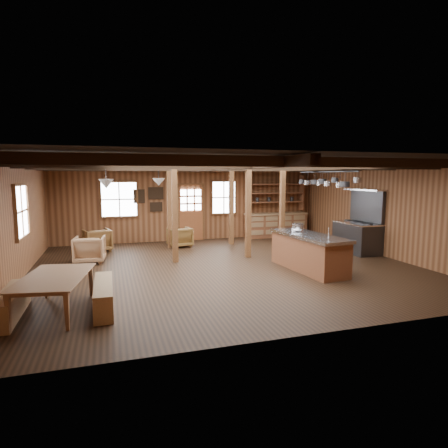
{
  "coord_description": "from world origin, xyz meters",
  "views": [
    {
      "loc": [
        -2.95,
        -9.38,
        2.44
      ],
      "look_at": [
        0.06,
        0.38,
        1.12
      ],
      "focal_mm": 30.0,
      "sensor_mm": 36.0,
      "label": 1
    }
  ],
  "objects_px": {
    "armchair_b": "(180,237)",
    "armchair_c": "(90,250)",
    "kitchen_island": "(308,252)",
    "dining_table": "(57,294)",
    "commercial_range": "(359,232)",
    "armchair_a": "(97,240)"
  },
  "relations": [
    {
      "from": "kitchen_island",
      "to": "armchair_a",
      "type": "relative_size",
      "value": 3.19
    },
    {
      "from": "armchair_a",
      "to": "armchair_c",
      "type": "xyz_separation_m",
      "value": [
        -0.17,
        -1.6,
        0.01
      ]
    },
    {
      "from": "armchair_b",
      "to": "armchair_c",
      "type": "xyz_separation_m",
      "value": [
        -2.86,
        -1.59,
        0.04
      ]
    },
    {
      "from": "commercial_range",
      "to": "dining_table",
      "type": "relative_size",
      "value": 1.06
    },
    {
      "from": "kitchen_island",
      "to": "commercial_range",
      "type": "height_order",
      "value": "commercial_range"
    },
    {
      "from": "commercial_range",
      "to": "armchair_c",
      "type": "height_order",
      "value": "commercial_range"
    },
    {
      "from": "kitchen_island",
      "to": "dining_table",
      "type": "distance_m",
      "value": 6.02
    },
    {
      "from": "armchair_c",
      "to": "armchair_a",
      "type": "bearing_deg",
      "value": -90.23
    },
    {
      "from": "kitchen_island",
      "to": "armchair_c",
      "type": "relative_size",
      "value": 3.12
    },
    {
      "from": "kitchen_island",
      "to": "dining_table",
      "type": "relative_size",
      "value": 1.35
    },
    {
      "from": "armchair_c",
      "to": "kitchen_island",
      "type": "bearing_deg",
      "value": 160.92
    },
    {
      "from": "armchair_a",
      "to": "armchair_c",
      "type": "bearing_deg",
      "value": 68.53
    },
    {
      "from": "armchair_b",
      "to": "armchair_c",
      "type": "distance_m",
      "value": 3.28
    },
    {
      "from": "armchair_b",
      "to": "armchair_a",
      "type": "bearing_deg",
      "value": -11.78
    },
    {
      "from": "kitchen_island",
      "to": "commercial_range",
      "type": "bearing_deg",
      "value": 24.93
    },
    {
      "from": "kitchen_island",
      "to": "armchair_b",
      "type": "bearing_deg",
      "value": 117.12
    },
    {
      "from": "armchair_b",
      "to": "dining_table",
      "type": "bearing_deg",
      "value": 48.09
    },
    {
      "from": "commercial_range",
      "to": "armchair_c",
      "type": "relative_size",
      "value": 2.45
    },
    {
      "from": "kitchen_island",
      "to": "armchair_b",
      "type": "height_order",
      "value": "kitchen_island"
    },
    {
      "from": "commercial_range",
      "to": "armchair_b",
      "type": "xyz_separation_m",
      "value": [
        -5.31,
        2.56,
        -0.31
      ]
    },
    {
      "from": "commercial_range",
      "to": "dining_table",
      "type": "distance_m",
      "value": 9.05
    },
    {
      "from": "armchair_a",
      "to": "dining_table",
      "type": "bearing_deg",
      "value": 68.93
    }
  ]
}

